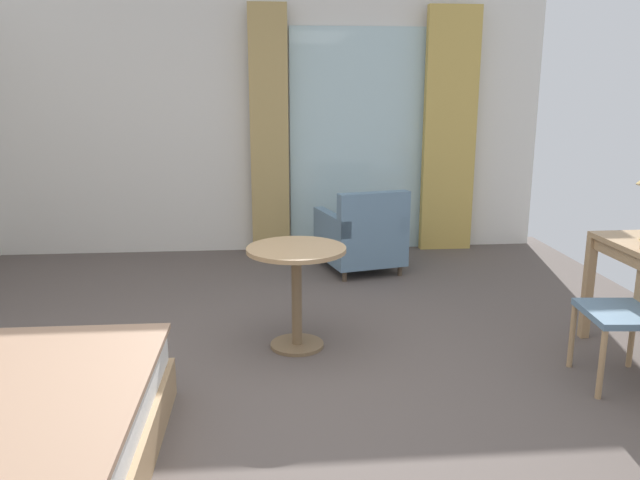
{
  "coord_description": "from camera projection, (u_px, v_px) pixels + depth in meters",
  "views": [
    {
      "loc": [
        -0.03,
        -3.33,
        1.75
      ],
      "look_at": [
        0.28,
        0.14,
        0.9
      ],
      "focal_mm": 35.31,
      "sensor_mm": 36.0,
      "label": 1
    }
  ],
  "objects": [
    {
      "name": "curtain_panel_left",
      "position": [
        269.0,
        133.0,
        6.58
      ],
      "size": [
        0.4,
        0.1,
        2.58
      ],
      "primitive_type": "cube",
      "color": "tan",
      "rests_on": "ground"
    },
    {
      "name": "balcony_glass_door",
      "position": [
        359.0,
        141.0,
        6.78
      ],
      "size": [
        1.49,
        0.02,
        2.37
      ],
      "primitive_type": "cube",
      "color": "silver",
      "rests_on": "ground"
    },
    {
      "name": "armchair_by_window",
      "position": [
        361.0,
        237.0,
        6.11
      ],
      "size": [
        0.86,
        0.92,
        0.82
      ],
      "color": "slate",
      "rests_on": "ground"
    },
    {
      "name": "ground",
      "position": [
        274.0,
        406.0,
        3.65
      ],
      "size": [
        6.36,
        7.57,
        0.1
      ],
      "primitive_type": "cube",
      "color": "#564C47"
    },
    {
      "name": "desk_chair",
      "position": [
        637.0,
        301.0,
        3.73
      ],
      "size": [
        0.46,
        0.5,
        0.92
      ],
      "color": "slate",
      "rests_on": "ground"
    },
    {
      "name": "round_cafe_table",
      "position": [
        296.0,
        274.0,
        4.25
      ],
      "size": [
        0.67,
        0.67,
        0.71
      ],
      "color": "tan",
      "rests_on": "ground"
    },
    {
      "name": "wall_back",
      "position": [
        266.0,
        126.0,
        6.74
      ],
      "size": [
        5.96,
        0.12,
        2.69
      ],
      "primitive_type": "cube",
      "color": "silver",
      "rests_on": "ground"
    },
    {
      "name": "curtain_panel_right",
      "position": [
        450.0,
        132.0,
        6.75
      ],
      "size": [
        0.56,
        0.1,
        2.58
      ],
      "primitive_type": "cube",
      "color": "tan",
      "rests_on": "ground"
    }
  ]
}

